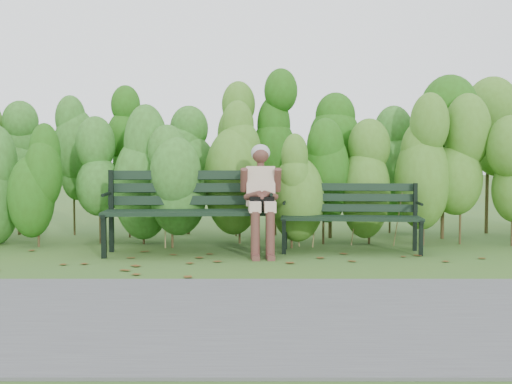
{
  "coord_description": "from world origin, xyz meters",
  "views": [
    {
      "loc": [
        0.0,
        -6.38,
        1.1
      ],
      "look_at": [
        0.0,
        0.35,
        0.75
      ],
      "focal_mm": 42.0,
      "sensor_mm": 36.0,
      "label": 1
    }
  ],
  "objects": [
    {
      "name": "leaf_litter",
      "position": [
        0.43,
        -0.21,
        0.0
      ],
      "size": [
        5.66,
        2.19,
        0.01
      ],
      "color": "#593916",
      "rests_on": "ground"
    },
    {
      "name": "hedge_band",
      "position": [
        0.0,
        1.86,
        1.26
      ],
      "size": [
        11.04,
        1.67,
        2.42
      ],
      "color": "#47381E",
      "rests_on": "ground"
    },
    {
      "name": "bench_right",
      "position": [
        1.15,
        0.85,
        0.49
      ],
      "size": [
        1.7,
        0.68,
        0.83
      ],
      "color": "black",
      "rests_on": "ground"
    },
    {
      "name": "bench_left",
      "position": [
        -0.79,
        0.72,
        0.58
      ],
      "size": [
        2.02,
        0.76,
        0.99
      ],
      "color": "black",
      "rests_on": "ground"
    },
    {
      "name": "ground",
      "position": [
        0.0,
        0.0,
        0.0
      ],
      "size": [
        80.0,
        80.0,
        0.0
      ],
      "primitive_type": "plane",
      "color": "#355D26"
    },
    {
      "name": "seated_woman",
      "position": [
        0.06,
        0.57,
        0.75
      ],
      "size": [
        0.49,
        0.72,
        1.3
      ],
      "color": "tan",
      "rests_on": "ground"
    },
    {
      "name": "footpath",
      "position": [
        0.0,
        -2.2,
        0.01
      ],
      "size": [
        60.0,
        2.5,
        0.01
      ],
      "primitive_type": "cube",
      "color": "#474749",
      "rests_on": "ground"
    }
  ]
}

